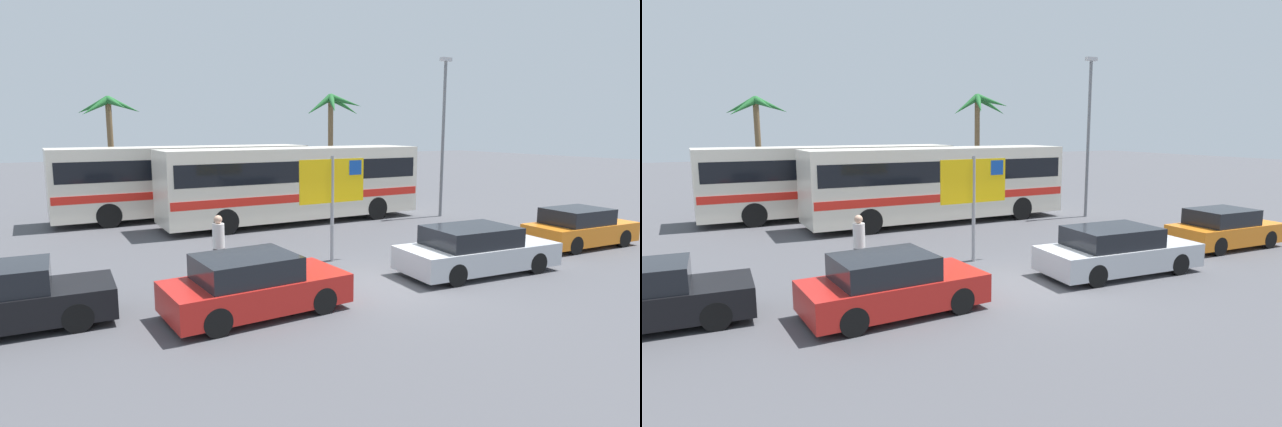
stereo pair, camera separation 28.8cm
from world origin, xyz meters
TOP-DOWN VIEW (x-y plane):
  - ground at (0.00, 0.00)m, footprint 120.00×120.00m
  - bus_front_coach at (1.70, 9.35)m, footprint 11.19×2.60m
  - bus_rear_coach at (-1.96, 12.99)m, footprint 11.19×2.60m
  - ferry_sign at (-0.21, 2.79)m, footprint 2.20×0.11m
  - car_silver at (2.59, -0.25)m, footprint 4.65×2.12m
  - car_red at (-4.05, -0.32)m, footprint 4.00×1.98m
  - car_black at (-8.76, 1.22)m, footprint 4.06×1.86m
  - car_orange at (8.12, 0.43)m, footprint 3.98×1.83m
  - pedestrian_by_bus at (-3.83, 2.68)m, footprint 0.32×0.32m
  - lamp_post_left_side at (8.26, 7.48)m, footprint 0.56×0.20m
  - palm_tree_seaside at (-3.99, 21.12)m, footprint 3.53×3.69m
  - palm_tree_inland at (8.46, 17.70)m, footprint 3.76×3.70m

SIDE VIEW (x-z plane):
  - ground at x=0.00m, z-range 0.00..0.00m
  - car_orange at x=8.12m, z-range -0.03..1.30m
  - car_black at x=-8.76m, z-range -0.03..1.30m
  - car_red at x=-4.05m, z-range -0.03..1.30m
  - car_silver at x=2.59m, z-range -0.03..1.30m
  - pedestrian_by_bus at x=-3.83m, z-range 0.16..1.88m
  - bus_front_coach at x=1.70m, z-range 0.20..3.37m
  - bus_rear_coach at x=-1.96m, z-range 0.20..3.37m
  - ferry_sign at x=-0.21m, z-range 0.73..3.93m
  - lamp_post_left_side at x=8.26m, z-range 0.33..7.38m
  - palm_tree_seaside at x=-3.99m, z-range 1.75..7.52m
  - palm_tree_inland at x=8.46m, z-range 1.87..7.94m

